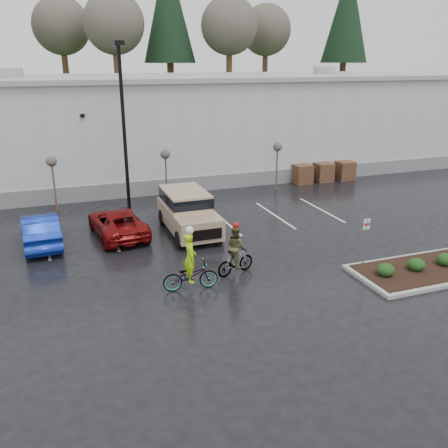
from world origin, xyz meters
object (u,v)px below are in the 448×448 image
object	(u,v)px
pallet_stack_c	(345,170)
fire_lane_sign	(365,237)
sapling_east	(277,150)
suv_tan	(189,213)
car_red	(117,223)
pallet_stack_b	(323,172)
pallet_stack_a	(302,174)
car_blue	(41,229)
cyclist_olive	(236,255)
cyclist_hivis	(190,270)
sapling_west	(52,165)
sapling_mid	(165,157)
lamppost	(123,110)

from	to	relation	value
pallet_stack_c	fire_lane_sign	world-z (taller)	fire_lane_sign
sapling_east	suv_tan	distance (m)	10.08
fire_lane_sign	car_red	xyz separation A→B (m)	(-9.05, 7.48, -0.74)
car_red	suv_tan	world-z (taller)	suv_tan
pallet_stack_b	car_red	size ratio (longest dim) A/B	0.28
pallet_stack_a	suv_tan	distance (m)	12.54
car_blue	suv_tan	world-z (taller)	suv_tan
pallet_stack_b	cyclist_olive	xyz separation A→B (m)	(-11.59, -12.50, 0.15)
pallet_stack_b	suv_tan	xyz separation A→B (m)	(-12.02, -7.12, 0.35)
pallet_stack_b	car_red	distance (m)	16.69
pallet_stack_a	car_red	distance (m)	15.13
cyclist_hivis	fire_lane_sign	bearing A→B (deg)	-89.15
sapling_west	car_red	world-z (taller)	sapling_west
sapling_east	pallet_stack_a	bearing A→B (deg)	21.80
sapling_mid	sapling_east	xyz separation A→B (m)	(7.50, 0.00, 0.00)
cyclist_hivis	pallet_stack_c	bearing A→B (deg)	-43.97
pallet_stack_c	car_red	xyz separation A→B (m)	(-17.25, -6.32, -0.01)
pallet_stack_c	lamppost	bearing A→B (deg)	-172.87
car_red	cyclist_hivis	distance (m)	7.09
sapling_west	pallet_stack_b	size ratio (longest dim) A/B	2.37
car_blue	cyclist_hivis	size ratio (longest dim) A/B	1.81
sapling_west	car_blue	world-z (taller)	sapling_west
cyclist_hivis	pallet_stack_a	bearing A→B (deg)	-36.65
suv_tan	cyclist_hivis	world-z (taller)	cyclist_hivis
sapling_east	fire_lane_sign	distance (m)	13.06
sapling_mid	lamppost	bearing A→B (deg)	-158.20
sapling_east	cyclist_hivis	bearing A→B (deg)	-127.87
pallet_stack_a	fire_lane_sign	size ratio (longest dim) A/B	0.61
lamppost	sapling_mid	size ratio (longest dim) A/B	2.88
sapling_west	suv_tan	xyz separation A→B (m)	(6.18, -6.12, -1.70)
sapling_mid	pallet_stack_c	xyz separation A→B (m)	(13.50, 1.00, -2.05)
lamppost	pallet_stack_b	distance (m)	15.19
pallet_stack_c	car_red	world-z (taller)	pallet_stack_c
suv_tan	cyclist_olive	distance (m)	5.40
lamppost	fire_lane_sign	world-z (taller)	lamppost
sapling_west	fire_lane_sign	world-z (taller)	sapling_west
pallet_stack_b	pallet_stack_c	bearing A→B (deg)	0.00
pallet_stack_c	cyclist_hivis	size ratio (longest dim) A/B	0.53
lamppost	fire_lane_sign	bearing A→B (deg)	-56.54
suv_tan	cyclist_hivis	size ratio (longest dim) A/B	2.01
pallet_stack_b	car_blue	distance (m)	20.03
sapling_west	fire_lane_sign	size ratio (longest dim) A/B	1.45
suv_tan	cyclist_hivis	bearing A→B (deg)	-105.31
sapling_west	car_red	distance (m)	6.34
lamppost	sapling_west	distance (m)	5.07
pallet_stack_a	suv_tan	xyz separation A→B (m)	(-10.32, -7.12, 0.35)
sapling_mid	cyclist_hivis	size ratio (longest dim) A/B	1.26
suv_tan	cyclist_olive	size ratio (longest dim) A/B	2.28
sapling_east	cyclist_hivis	size ratio (longest dim) A/B	1.26
pallet_stack_b	cyclist_hivis	world-z (taller)	cyclist_hivis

